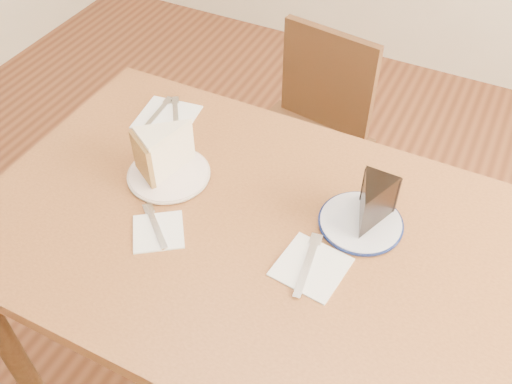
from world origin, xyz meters
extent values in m
plane|color=#462212|center=(0.00, 0.00, 0.00)|extent=(4.00, 4.00, 0.00)
cube|color=#5C3319|center=(0.00, 0.00, 0.73)|extent=(1.20, 0.80, 0.04)
cylinder|color=#371F10|center=(-0.54, -0.34, 0.35)|extent=(0.06, 0.06, 0.71)
cylinder|color=#371F10|center=(-0.54, 0.34, 0.35)|extent=(0.06, 0.06, 0.71)
cylinder|color=#371F10|center=(0.54, 0.34, 0.35)|extent=(0.06, 0.06, 0.71)
cube|color=#361E10|center=(-0.13, 0.61, 0.42)|extent=(0.45, 0.45, 0.04)
cylinder|color=#361E10|center=(0.07, 0.75, 0.20)|extent=(0.04, 0.04, 0.40)
cylinder|color=#361E10|center=(-0.27, 0.80, 0.20)|extent=(0.04, 0.04, 0.40)
cylinder|color=#361E10|center=(0.02, 0.42, 0.20)|extent=(0.04, 0.04, 0.40)
cylinder|color=#361E10|center=(-0.32, 0.47, 0.20)|extent=(0.04, 0.04, 0.40)
cube|color=#361E10|center=(-0.10, 0.79, 0.62)|extent=(0.34, 0.08, 0.36)
cylinder|color=white|center=(-0.23, 0.06, 0.76)|extent=(0.19, 0.19, 0.01)
cylinder|color=white|center=(0.23, 0.12, 0.76)|extent=(0.18, 0.18, 0.01)
cube|color=white|center=(-0.16, -0.10, 0.75)|extent=(0.15, 0.15, 0.00)
cube|color=white|center=(0.18, -0.04, 0.75)|extent=(0.15, 0.15, 0.00)
cube|color=white|center=(-0.36, 0.25, 0.75)|extent=(0.17, 0.17, 0.00)
cube|color=silver|center=(-0.17, -0.09, 0.76)|extent=(0.12, 0.10, 0.00)
cube|color=silver|center=(0.17, -0.04, 0.76)|extent=(0.04, 0.17, 0.00)
cube|color=silver|center=(-0.35, 0.27, 0.76)|extent=(0.09, 0.12, 0.00)
cube|color=silver|center=(-0.39, 0.24, 0.76)|extent=(0.03, 0.16, 0.00)
camera|label=1|loc=(0.40, -0.73, 1.70)|focal=40.00mm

